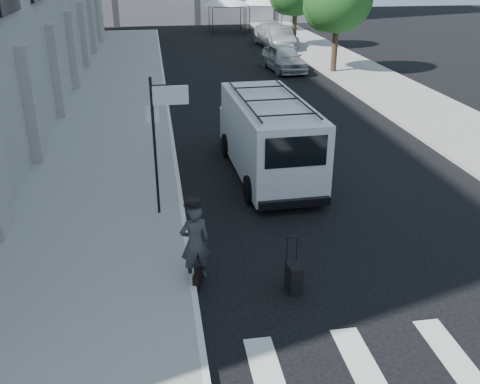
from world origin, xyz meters
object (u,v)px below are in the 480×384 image
object	(u,v)px
businessman	(195,242)
suitcase	(294,277)
parked_car_b	(280,38)
briefcase	(197,279)
parked_car_c	(275,35)
cargo_van	(268,136)
parked_car_a	(284,58)

from	to	relation	value
businessman	suitcase	world-z (taller)	businessman
businessman	parked_car_b	world-z (taller)	businessman
suitcase	parked_car_b	xyz separation A→B (m)	(6.55, 29.40, 0.47)
briefcase	parked_car_c	xyz separation A→B (m)	(8.34, 30.22, 0.63)
businessman	parked_car_c	bearing A→B (deg)	-116.07
businessman	parked_car_c	distance (m)	31.03
businessman	suitcase	distance (m)	2.13
cargo_van	parked_car_b	bearing A→B (deg)	73.98
parked_car_c	suitcase	bearing A→B (deg)	-107.73
suitcase	briefcase	bearing A→B (deg)	161.60
suitcase	parked_car_c	world-z (taller)	parked_car_c
briefcase	cargo_van	distance (m)	6.58
parked_car_b	parked_car_a	bearing A→B (deg)	-96.40
suitcase	parked_car_c	size ratio (longest dim) A/B	0.21
suitcase	cargo_van	size ratio (longest dim) A/B	0.19
cargo_van	businessman	bearing A→B (deg)	-117.67
parked_car_a	parked_car_b	bearing A→B (deg)	73.68
businessman	briefcase	bearing A→B (deg)	79.51
briefcase	parked_car_a	bearing A→B (deg)	86.94
cargo_van	parked_car_c	world-z (taller)	cargo_van
suitcase	parked_car_c	xyz separation A→B (m)	(6.43, 30.67, 0.50)
briefcase	parked_car_c	size ratio (longest dim) A/B	0.08
businessman	parked_car_a	bearing A→B (deg)	-118.68
briefcase	cargo_van	xyz separation A→B (m)	(2.69, 5.92, 1.03)
briefcase	suitcase	distance (m)	1.97
cargo_van	parked_car_a	distance (m)	15.98
suitcase	parked_car_b	bearing A→B (deg)	72.35
businessman	briefcase	size ratio (longest dim) A/B	3.87
parked_car_a	parked_car_b	distance (m)	7.79
cargo_van	briefcase	bearing A→B (deg)	-116.42
cargo_van	parked_car_c	bearing A→B (deg)	74.97
suitcase	parked_car_a	xyz separation A→B (m)	(4.99, 21.78, 0.44)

